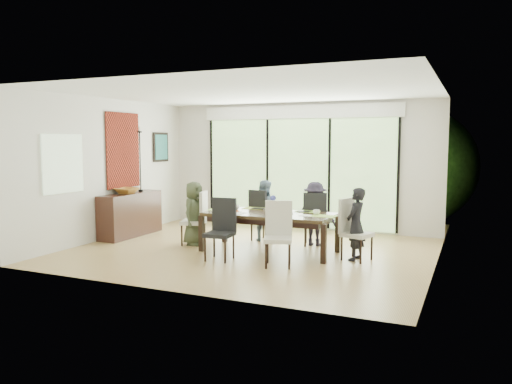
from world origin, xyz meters
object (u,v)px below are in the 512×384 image
at_px(table_top, 269,214).
at_px(laptop, 222,210).
at_px(vase, 273,209).
at_px(bowl, 127,191).
at_px(chair_far_right, 315,218).
at_px(person_far_left, 264,211).
at_px(chair_left_end, 193,218).
at_px(person_far_right, 315,214).
at_px(person_right_end, 356,224).
at_px(sideboard, 131,214).
at_px(chair_right_end, 357,230).
at_px(chair_far_left, 264,215).
at_px(cup_b, 275,212).
at_px(cup_c, 316,212).
at_px(person_left_end, 194,213).
at_px(chair_near_right, 278,234).
at_px(chair_near_left, 219,229).
at_px(cup_a, 236,207).

xyz_separation_m(table_top, laptop, (-0.85, -0.10, 0.04)).
bearing_deg(vase, bowl, 178.68).
bearing_deg(laptop, chair_far_right, -0.55).
bearing_deg(person_far_left, bowl, 16.69).
bearing_deg(chair_left_end, person_far_right, 96.00).
bearing_deg(person_right_end, sideboard, -82.72).
bearing_deg(chair_far_right, vase, 42.77).
bearing_deg(chair_left_end, laptop, 65.21).
xyz_separation_m(table_top, chair_right_end, (1.50, -0.00, -0.15)).
xyz_separation_m(vase, bowl, (-3.13, 0.07, 0.19)).
height_order(table_top, person_far_right, person_far_right).
height_order(chair_far_left, cup_b, chair_far_left).
bearing_deg(person_right_end, person_far_right, -121.68).
bearing_deg(bowl, cup_c, -0.33).
bearing_deg(chair_far_right, cup_c, 93.21).
bearing_deg(chair_far_left, sideboard, 30.70).
bearing_deg(table_top, chair_far_left, 117.90).
bearing_deg(person_right_end, person_left_end, -79.93).
relative_size(chair_far_right, vase, 9.17).
bearing_deg(chair_far_right, chair_far_left, -15.22).
distance_m(table_top, bowl, 3.09).
height_order(chair_far_right, cup_b, chair_far_right).
xyz_separation_m(laptop, cup_c, (1.65, 0.20, 0.03)).
distance_m(person_far_left, laptop, 1.02).
xyz_separation_m(chair_near_right, person_far_left, (-0.95, 1.70, 0.09)).
bearing_deg(sideboard, chair_far_right, 9.82).
bearing_deg(person_right_end, bowl, -81.46).
height_order(person_right_end, vase, person_right_end).
relative_size(person_far_left, vase, 10.75).
bearing_deg(table_top, chair_far_right, 57.09).
bearing_deg(chair_far_left, chair_left_end, 56.25).
distance_m(chair_near_right, laptop, 1.57).
bearing_deg(vase, chair_near_left, -120.87).
xyz_separation_m(chair_right_end, chair_far_left, (-1.95, 0.85, 0.00)).
height_order(person_far_left, laptop, person_far_left).
relative_size(vase, cup_a, 0.97).
relative_size(table_top, chair_right_end, 2.18).
height_order(chair_near_left, sideboard, chair_near_left).
distance_m(chair_far_right, cup_b, 1.05).
bearing_deg(vase, chair_near_right, -63.94).
relative_size(chair_left_end, chair_near_right, 1.00).
relative_size(cup_b, bowl, 0.20).
distance_m(cup_a, cup_b, 0.89).
bearing_deg(person_right_end, chair_far_right, -122.36).
bearing_deg(chair_right_end, person_left_end, 107.89).
relative_size(chair_far_right, person_left_end, 0.85).
bearing_deg(chair_right_end, chair_near_right, 148.92).
height_order(chair_left_end, sideboard, chair_left_end).
distance_m(chair_right_end, chair_far_left, 2.13).
relative_size(person_right_end, cup_c, 10.40).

